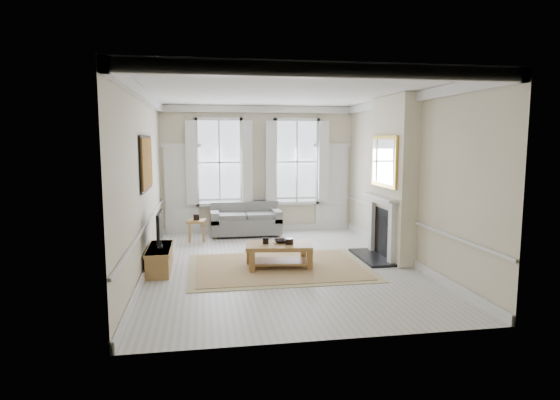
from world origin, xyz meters
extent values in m
plane|color=#B7B5AD|center=(0.00, 0.00, 0.00)|extent=(7.20, 7.20, 0.00)
plane|color=white|center=(0.00, 0.00, 3.40)|extent=(7.20, 7.20, 0.00)
plane|color=beige|center=(0.00, 3.60, 1.70)|extent=(5.20, 0.00, 5.20)
plane|color=beige|center=(-2.60, 0.00, 1.70)|extent=(0.00, 7.20, 7.20)
plane|color=beige|center=(2.60, 0.00, 1.70)|extent=(0.00, 7.20, 7.20)
cube|color=silver|center=(-2.05, 3.56, 1.15)|extent=(0.90, 0.08, 2.30)
cube|color=silver|center=(2.05, 3.56, 1.15)|extent=(0.90, 0.08, 2.30)
cube|color=#9E731B|center=(-2.56, 0.30, 2.05)|extent=(0.05, 1.66, 1.06)
cube|color=beige|center=(2.43, 0.20, 1.70)|extent=(0.35, 1.70, 3.38)
cube|color=black|center=(2.00, 0.20, 0.03)|extent=(0.55, 1.50, 0.05)
cube|color=silver|center=(2.20, -0.35, 0.57)|extent=(0.10, 0.18, 1.15)
cube|color=silver|center=(2.20, 0.75, 0.57)|extent=(0.10, 0.18, 1.15)
cube|color=silver|center=(2.15, 0.20, 1.30)|extent=(0.20, 1.45, 0.06)
cube|color=black|center=(2.25, 0.20, 0.55)|extent=(0.02, 0.92, 1.00)
cube|color=gold|center=(2.21, 0.20, 2.05)|extent=(0.06, 1.26, 1.06)
cube|color=#62625F|center=(-0.40, 3.05, 0.27)|extent=(1.82, 0.88, 0.41)
cube|color=#62625F|center=(-0.40, 3.39, 0.63)|extent=(1.82, 0.20, 0.44)
cube|color=#62625F|center=(-1.21, 3.05, 0.51)|extent=(0.20, 0.88, 0.30)
cube|color=#62625F|center=(0.41, 3.05, 0.51)|extent=(0.20, 0.88, 0.30)
cylinder|color=olive|center=(-1.19, 2.73, 0.04)|extent=(0.06, 0.06, 0.08)
cylinder|color=olive|center=(0.39, 3.37, 0.04)|extent=(0.06, 0.06, 0.08)
cube|color=olive|center=(-1.67, 2.58, 0.50)|extent=(0.50, 0.50, 0.06)
cube|color=olive|center=(-1.84, 2.41, 0.23)|extent=(0.05, 0.05, 0.47)
cube|color=olive|center=(-1.51, 2.41, 0.23)|extent=(0.05, 0.05, 0.47)
cube|color=olive|center=(-1.84, 2.74, 0.23)|extent=(0.05, 0.05, 0.47)
cube|color=olive|center=(-1.51, 2.74, 0.23)|extent=(0.05, 0.05, 0.47)
cube|color=#A58355|center=(-0.06, -0.19, 0.01)|extent=(3.50, 2.60, 0.02)
cube|color=olive|center=(-0.06, -0.19, 0.44)|extent=(1.35, 0.89, 0.08)
cube|color=olive|center=(-0.59, -0.46, 0.20)|extent=(0.10, 0.10, 0.40)
cube|color=olive|center=(0.48, -0.46, 0.20)|extent=(0.10, 0.10, 0.40)
cube|color=olive|center=(-0.59, 0.08, 0.20)|extent=(0.10, 0.10, 0.40)
cube|color=olive|center=(0.48, 0.08, 0.20)|extent=(0.10, 0.10, 0.40)
cylinder|color=black|center=(-0.31, -0.14, 0.54)|extent=(0.12, 0.12, 0.12)
cylinder|color=black|center=(0.14, -0.24, 0.53)|extent=(0.16, 0.16, 0.11)
imported|color=black|center=(-0.01, -0.09, 0.51)|extent=(0.27, 0.27, 0.07)
cube|color=olive|center=(-2.34, -0.03, 0.23)|extent=(0.41, 1.29, 0.46)
cube|color=black|center=(-2.32, -0.03, 0.48)|extent=(0.08, 0.30, 0.03)
cube|color=black|center=(-2.32, -0.03, 0.87)|extent=(0.05, 0.90, 0.55)
cube|color=black|center=(-2.29, -0.03, 0.87)|extent=(0.01, 0.83, 0.50)
camera|label=1|loc=(-1.50, -9.00, 2.49)|focal=30.00mm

